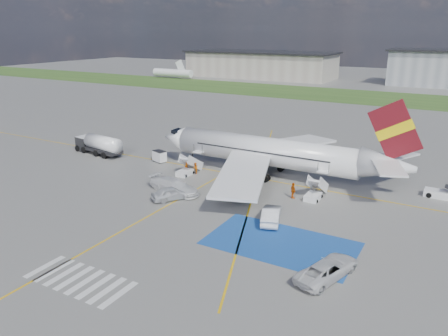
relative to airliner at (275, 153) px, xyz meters
The scene contains 21 objects.
ground 14.48m from the airliner, 96.14° to the right, with size 400.00×400.00×0.00m, color #60605E.
grass_strip 81.08m from the airliner, 91.06° to the left, with size 400.00×30.00×0.01m, color #2D4C1E.
taxiway_line_main 4.21m from the airliner, 126.97° to the right, with size 120.00×0.20×0.01m, color gold.
taxiway_line_cross 25.10m from the airliner, 105.17° to the right, with size 0.20×60.00×0.01m, color gold.
taxiway_line_diag 4.21m from the airliner, 126.97° to the right, with size 0.20×60.00×0.01m, color gold.
staging_box 20.19m from the airliner, 64.74° to the right, with size 14.00×8.00×0.01m, color #184695.
crosswalk 32.35m from the airliner, 95.90° to the right, with size 9.00×4.00×0.01m.
terminal_west 129.04m from the airliner, 115.97° to the left, with size 60.00×22.00×10.00m, color gray.
airliner is the anchor object (origin of this frame).
airstairs_fwd 12.52m from the airliner, 154.30° to the right, with size 1.90×5.20×3.60m.
airstairs_aft 9.59m from the airliner, 35.25° to the right, with size 1.90×5.20×3.60m.
fuel_tanker 29.46m from the airliner, behind, with size 9.67×3.87×3.21m.
gpu_cart 18.31m from the airliner, behind, with size 2.42×1.93×1.77m.
belt_loader 21.81m from the airliner, ahead, with size 5.50×2.12×1.64m.
car_silver_a 16.03m from the airliner, 117.19° to the right, with size 1.91×4.74×1.61m, color #B7B9BE.
car_silver_b 15.33m from the airliner, 67.79° to the right, with size 1.81×5.18×1.71m, color silver.
van_white_a 25.86m from the airliner, 56.88° to the right, with size 2.39×5.19×1.95m, color silver.
van_white_b 14.68m from the airliner, 125.44° to the right, with size 2.31×5.68×2.23m, color silver.
crew_fwd 12.74m from the airliner, 159.77° to the right, with size 0.59×0.39×1.62m, color orange.
crew_nose 11.29m from the airliner, 155.65° to the right, with size 0.80×0.62×1.64m, color orange.
crew_aft 8.68m from the airliner, 50.95° to the right, with size 1.16×0.48×1.98m, color #DA600B.
Camera 1 is at (23.76, -39.14, 19.53)m, focal length 35.00 mm.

